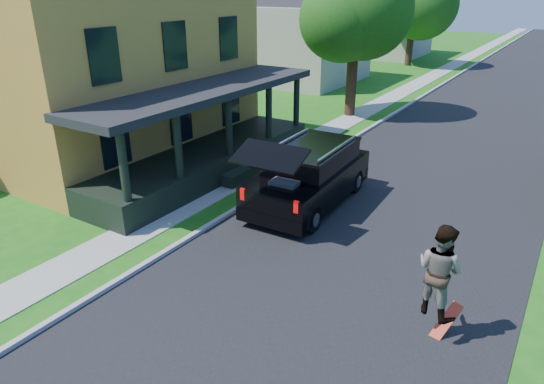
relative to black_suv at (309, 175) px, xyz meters
The scene contains 13 objects.
ground 6.21m from the black_suv, 66.26° to the right, with size 140.00×140.00×0.00m, color #196313.
street 14.63m from the black_suv, 80.26° to the left, with size 8.00×120.00×0.02m, color black.
curb 14.51m from the black_suv, 96.27° to the left, with size 0.15×120.00×0.12m, color #A3A39E.
sidewalk 14.76m from the black_suv, 102.28° to the left, with size 1.30×120.00×0.03m, color #9FA097.
front_walk 7.11m from the black_suv, behind, with size 6.50×1.20×0.03m, color #9FA097.
main_house 11.08m from the black_suv, behind, with size 15.56×15.56×10.10m.
neighbor_house_mid 21.69m from the black_suv, 120.96° to the left, with size 12.78×12.78×8.30m.
neighbor_house_far 36.26m from the black_suv, 107.79° to the left, with size 12.78×12.78×8.30m.
black_suv is the anchor object (origin of this frame).
skateboarder 6.47m from the black_suv, 39.61° to the right, with size 1.11×0.99×1.87m.
skateboard 6.59m from the black_suv, 37.34° to the right, with size 0.49×0.61×0.69m.
tree_left_mid 12.32m from the black_suv, 107.98° to the left, with size 5.58×5.28×7.78m.
tree_left_far 30.30m from the black_suv, 102.35° to the left, with size 5.76×5.73×8.01m.
Camera 1 is at (4.00, -6.64, 6.34)m, focal length 32.00 mm.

